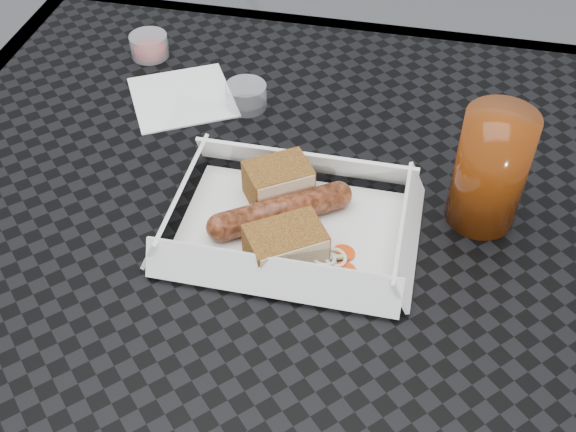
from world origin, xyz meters
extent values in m
cube|color=black|center=(0.00, 0.00, 0.74)|extent=(0.80, 0.80, 0.01)
cube|color=black|center=(0.00, 0.39, 0.73)|extent=(0.80, 0.03, 0.03)
cylinder|color=black|center=(-0.35, 0.35, 0.36)|extent=(0.03, 0.03, 0.73)
cylinder|color=black|center=(0.35, 0.35, 0.36)|extent=(0.03, 0.03, 0.73)
cube|color=white|center=(0.06, -0.03, 0.75)|extent=(0.22, 0.15, 0.00)
cylinder|color=brown|center=(0.04, -0.02, 0.76)|extent=(0.12, 0.10, 0.03)
sphere|color=brown|center=(0.10, 0.01, 0.76)|extent=(0.03, 0.03, 0.03)
sphere|color=brown|center=(-0.01, -0.06, 0.76)|extent=(0.03, 0.03, 0.03)
cube|color=brown|center=(0.03, 0.01, 0.77)|extent=(0.08, 0.07, 0.04)
cube|color=brown|center=(0.06, -0.07, 0.77)|extent=(0.09, 0.08, 0.04)
cylinder|color=#E44109|center=(0.10, -0.06, 0.75)|extent=(0.02, 0.02, 0.00)
torus|color=white|center=(0.11, -0.07, 0.75)|extent=(0.02, 0.02, 0.00)
cube|color=#B2D17F|center=(0.11, -0.06, 0.75)|extent=(0.02, 0.02, 0.00)
cube|color=white|center=(-0.12, 0.17, 0.75)|extent=(0.16, 0.16, 0.00)
cylinder|color=maroon|center=(-0.20, 0.25, 0.76)|extent=(0.05, 0.05, 0.03)
cylinder|color=silver|center=(-0.04, 0.17, 0.76)|extent=(0.05, 0.05, 0.03)
cylinder|color=#5B2307|center=(0.24, 0.03, 0.81)|extent=(0.07, 0.07, 0.13)
camera|label=1|loc=(0.16, -0.53, 1.27)|focal=45.00mm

